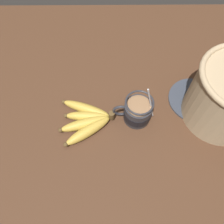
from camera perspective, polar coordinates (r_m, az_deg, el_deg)
The scene contains 4 objects.
table at distance 77.16cm, azimuth 0.57°, elevation 0.22°, with size 114.01×114.01×3.26cm.
coffee_mug at distance 70.92cm, azimuth 6.62°, elevation 0.10°, with size 13.72×9.12×16.61cm.
banana_bunch at distance 72.17cm, azimuth -6.65°, elevation -2.15°, with size 18.25×18.69×4.08cm.
small_plate at distance 82.70cm, azimuth 20.81°, elevation 3.01°, with size 18.59×18.59×0.60cm.
Camera 1 is at (1.07, 37.79, 68.89)cm, focal length 35.00 mm.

